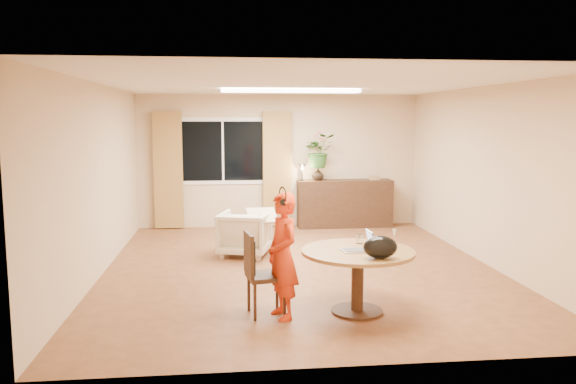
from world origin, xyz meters
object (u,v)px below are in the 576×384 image
object	(u,v)px
child	(283,256)
armchair	(245,233)
dining_table	(358,263)
dining_chair	(266,274)
sideboard	(345,203)

from	to	relation	value
child	armchair	bearing A→B (deg)	167.38
dining_table	child	size ratio (longest dim) A/B	0.91
child	dining_table	bearing A→B (deg)	75.30
dining_table	dining_chair	distance (m)	1.01
dining_table	armchair	bearing A→B (deg)	112.56
dining_table	armchair	distance (m)	3.01
armchair	sideboard	size ratio (longest dim) A/B	0.41
armchair	sideboard	xyz separation A→B (m)	(2.04, 2.15, 0.12)
dining_table	child	world-z (taller)	child
dining_chair	sideboard	xyz separation A→B (m)	(1.89, 4.88, 0.01)
armchair	sideboard	bearing A→B (deg)	-117.49
dining_chair	armchair	xyz separation A→B (m)	(-0.15, 2.73, -0.11)
dining_table	child	xyz separation A→B (m)	(-0.83, -0.06, 0.12)
dining_chair	dining_table	bearing A→B (deg)	-11.71
dining_chair	armchair	bearing A→B (deg)	83.62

